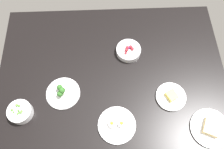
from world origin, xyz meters
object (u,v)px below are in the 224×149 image
object	(u,v)px
plate_cheese	(171,97)
plate_sandwich	(211,128)
bowl_berries	(128,50)
plate_broccoli	(63,93)
plate_eggs	(117,125)
bowl_peas	(20,112)

from	to	relation	value
plate_cheese	plate_sandwich	world-z (taller)	plate_sandwich
bowl_berries	plate_broccoli	xyz separation A→B (cm)	(40.42, 26.70, -0.78)
plate_eggs	plate_sandwich	size ratio (longest dim) A/B	0.96
plate_broccoli	plate_eggs	xyz separation A→B (cm)	(-30.78, 19.89, -0.37)
bowl_berries	plate_eggs	xyz separation A→B (cm)	(9.64, 46.59, -1.15)
plate_eggs	plate_cheese	bearing A→B (deg)	-154.80
plate_cheese	bowl_berries	xyz separation A→B (cm)	(22.75, -31.34, 1.07)
bowl_peas	plate_sandwich	world-z (taller)	bowl_peas
bowl_peas	plate_eggs	xyz separation A→B (cm)	(-53.56, 8.86, -2.02)
bowl_peas	plate_sandwich	bearing A→B (deg)	173.17
bowl_berries	plate_eggs	bearing A→B (deg)	78.31
plate_sandwich	plate_broccoli	bearing A→B (deg)	-16.02
plate_cheese	bowl_peas	distance (cm)	86.21
bowl_berries	plate_sandwich	bearing A→B (deg)	129.72
bowl_peas	plate_eggs	bearing A→B (deg)	170.61
bowl_peas	plate_eggs	size ratio (longest dim) A/B	0.64
plate_cheese	plate_broccoli	xyz separation A→B (cm)	(63.17, -4.64, 0.29)
plate_broccoli	plate_sandwich	world-z (taller)	plate_broccoli
plate_broccoli	bowl_peas	bearing A→B (deg)	25.84
bowl_peas	bowl_berries	bearing A→B (deg)	-149.16
bowl_peas	bowl_berries	distance (cm)	73.61
plate_cheese	plate_eggs	world-z (taller)	plate_eggs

